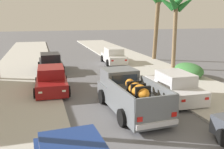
{
  "coord_description": "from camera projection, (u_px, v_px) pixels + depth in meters",
  "views": [
    {
      "loc": [
        -3.9,
        -4.52,
        4.5
      ],
      "look_at": [
        0.06,
        8.87,
        1.2
      ],
      "focal_mm": 39.14,
      "sensor_mm": 36.0,
      "label": 1
    }
  ],
  "objects": [
    {
      "name": "sidewalk_left",
      "position": [
        19.0,
        86.0,
        16.02
      ],
      "size": [
        5.01,
        60.0,
        0.12
      ],
      "primitive_type": "cube",
      "color": "beige",
      "rests_on": "ground"
    },
    {
      "name": "sidewalk_right",
      "position": [
        166.0,
        75.0,
        19.01
      ],
      "size": [
        5.01,
        60.0,
        0.12
      ],
      "primitive_type": "cube",
      "color": "beige",
      "rests_on": "ground"
    },
    {
      "name": "curb_left",
      "position": [
        36.0,
        85.0,
        16.33
      ],
      "size": [
        0.16,
        60.0,
        0.1
      ],
      "primitive_type": "cube",
      "color": "silver",
      "rests_on": "ground"
    },
    {
      "name": "curb_right",
      "position": [
        153.0,
        76.0,
        18.7
      ],
      "size": [
        0.16,
        60.0,
        0.1
      ],
      "primitive_type": "cube",
      "color": "silver",
      "rests_on": "ground"
    },
    {
      "name": "pickup_truck",
      "position": [
        130.0,
        94.0,
        11.91
      ],
      "size": [
        2.39,
        5.29,
        1.8
      ],
      "color": "slate",
      "rests_on": "ground"
    },
    {
      "name": "car_left_near",
      "position": [
        114.0,
        56.0,
        24.13
      ],
      "size": [
        2.18,
        4.33,
        1.54
      ],
      "color": "silver",
      "rests_on": "ground"
    },
    {
      "name": "car_right_near",
      "position": [
        50.0,
        63.0,
        20.59
      ],
      "size": [
        2.06,
        4.28,
        1.54
      ],
      "color": "black",
      "rests_on": "ground"
    },
    {
      "name": "car_left_far",
      "position": [
        51.0,
        80.0,
        15.01
      ],
      "size": [
        2.13,
        4.31,
        1.54
      ],
      "color": "maroon",
      "rests_on": "ground"
    },
    {
      "name": "car_right_far",
      "position": [
        174.0,
        87.0,
        13.61
      ],
      "size": [
        2.13,
        4.31,
        1.54
      ],
      "color": "silver",
      "rests_on": "ground"
    },
    {
      "name": "palm_tree_right_mid",
      "position": [
        158.0,
        2.0,
        24.74
      ],
      "size": [
        3.92,
        4.27,
        7.4
      ],
      "color": "brown",
      "rests_on": "ground"
    },
    {
      "name": "palm_tree_right_back",
      "position": [
        176.0,
        6.0,
        20.65
      ],
      "size": [
        3.9,
        3.5,
        6.63
      ],
      "color": "#846B4C",
      "rests_on": "ground"
    },
    {
      "name": "hedge_bush",
      "position": [
        189.0,
        70.0,
        18.57
      ],
      "size": [
        1.8,
        2.8,
        1.1
      ],
      "primitive_type": "ellipsoid",
      "color": "#387538",
      "rests_on": "ground"
    }
  ]
}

